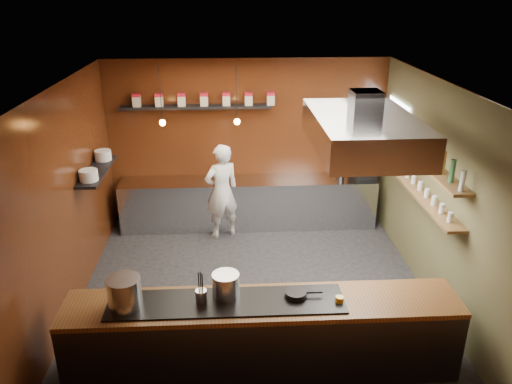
{
  "coord_description": "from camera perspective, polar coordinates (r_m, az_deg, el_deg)",
  "views": [
    {
      "loc": [
        -0.33,
        -6.2,
        4.16
      ],
      "look_at": [
        0.04,
        0.4,
        1.4
      ],
      "focal_mm": 35.0,
      "sensor_mm": 36.0,
      "label": 1
    }
  ],
  "objects": [
    {
      "name": "wine_glasses",
      "position": [
        7.5,
        17.91,
        1.04
      ],
      "size": [
        0.07,
        2.37,
        0.13
      ],
      "color": "silver",
      "rests_on": "bottle_shelf_lower"
    },
    {
      "name": "butter_jar",
      "position": [
        5.66,
        9.51,
        -12.07
      ],
      "size": [
        0.12,
        0.12,
        0.08
      ],
      "primitive_type": "cylinder",
      "rotation": [
        0.0,
        0.0,
        -0.4
      ],
      "color": "gold",
      "rests_on": "pass_counter"
    },
    {
      "name": "utensil_crock",
      "position": [
        5.57,
        -6.28,
        -11.79
      ],
      "size": [
        0.16,
        0.16,
        0.16
      ],
      "primitive_type": "cylinder",
      "rotation": [
        0.0,
        0.0,
        -0.35
      ],
      "color": "#B8BABF",
      "rests_on": "pass_counter"
    },
    {
      "name": "prep_counter",
      "position": [
        9.16,
        -0.84,
        -1.23
      ],
      "size": [
        4.6,
        0.65,
        0.9
      ],
      "primitive_type": "cube",
      "color": "silver",
      "rests_on": "floor"
    },
    {
      "name": "plate_shelf",
      "position": [
        7.92,
        -17.71,
        2.31
      ],
      "size": [
        0.3,
        1.4,
        0.04
      ],
      "primitive_type": "cube",
      "color": "black",
      "rests_on": "left_wall"
    },
    {
      "name": "bottle_shelf_upper",
      "position": [
        7.37,
        18.26,
        3.82
      ],
      "size": [
        0.26,
        2.8,
        0.04
      ],
      "primitive_type": "cube",
      "color": "brown",
      "rests_on": "right_wall"
    },
    {
      "name": "pendant_right",
      "position": [
        8.15,
        -2.19,
        8.38
      ],
      "size": [
        0.1,
        0.1,
        0.95
      ],
      "color": "black",
      "rests_on": "ceiling"
    },
    {
      "name": "window_pane",
      "position": [
        8.67,
        15.75,
        6.71
      ],
      "size": [
        0.0,
        1.0,
        1.0
      ],
      "primitive_type": "plane",
      "rotation": [
        1.57,
        0.0,
        -1.57
      ],
      "color": "white",
      "rests_on": "right_wall"
    },
    {
      "name": "floor",
      "position": [
        7.47,
        -0.11,
        -11.16
      ],
      "size": [
        5.0,
        5.0,
        0.0
      ],
      "primitive_type": "plane",
      "color": "black",
      "rests_on": "ground"
    },
    {
      "name": "chef",
      "position": [
        8.64,
        -3.93,
        0.06
      ],
      "size": [
        0.73,
        0.63,
        1.7
      ],
      "primitive_type": "imported",
      "rotation": [
        0.0,
        0.0,
        3.57
      ],
      "color": "white",
      "rests_on": "floor"
    },
    {
      "name": "storage_tins",
      "position": [
        8.76,
        -5.95,
        10.5
      ],
      "size": [
        2.43,
        0.13,
        0.22
      ],
      "color": "beige",
      "rests_on": "tin_shelf"
    },
    {
      "name": "back_wall",
      "position": [
        9.1,
        -0.97,
        5.67
      ],
      "size": [
        5.0,
        0.0,
        5.0
      ],
      "primitive_type": "plane",
      "rotation": [
        1.57,
        0.0,
        0.0
      ],
      "color": "#39160A",
      "rests_on": "ground"
    },
    {
      "name": "pendant_left",
      "position": [
        8.22,
        -10.67,
        8.13
      ],
      "size": [
        0.1,
        0.1,
        0.95
      ],
      "color": "black",
      "rests_on": "ceiling"
    },
    {
      "name": "left_wall",
      "position": [
        7.08,
        -20.75,
        -0.93
      ],
      "size": [
        0.0,
        5.0,
        5.0
      ],
      "primitive_type": "plane",
      "rotation": [
        1.57,
        0.0,
        1.57
      ],
      "color": "#39160A",
      "rests_on": "ground"
    },
    {
      "name": "frying_pan",
      "position": [
        5.68,
        4.63,
        -11.56
      ],
      "size": [
        0.42,
        0.25,
        0.06
      ],
      "color": "black",
      "rests_on": "pass_counter"
    },
    {
      "name": "stockpot_large",
      "position": [
        5.6,
        -14.79,
        -11.11
      ],
      "size": [
        0.48,
        0.48,
        0.35
      ],
      "primitive_type": "cylinder",
      "rotation": [
        0.0,
        0.0,
        -0.43
      ],
      "color": "silver",
      "rests_on": "pass_counter"
    },
    {
      "name": "bottle_shelf_lower",
      "position": [
        7.53,
        17.83,
        0.43
      ],
      "size": [
        0.26,
        2.8,
        0.04
      ],
      "primitive_type": "cube",
      "color": "brown",
      "rests_on": "right_wall"
    },
    {
      "name": "extractor_hood",
      "position": [
        6.25,
        12.16,
        6.8
      ],
      "size": [
        1.2,
        2.0,
        0.72
      ],
      "color": "#38383D",
      "rests_on": "ceiling"
    },
    {
      "name": "plate_stacks",
      "position": [
        7.88,
        -17.79,
        2.99
      ],
      "size": [
        0.26,
        1.16,
        0.16
      ],
      "color": "silver",
      "rests_on": "plate_shelf"
    },
    {
      "name": "tin_shelf",
      "position": [
        8.8,
        -6.91,
        9.63
      ],
      "size": [
        2.6,
        0.26,
        0.04
      ],
      "primitive_type": "cube",
      "color": "black",
      "rests_on": "back_wall"
    },
    {
      "name": "ceiling",
      "position": [
        6.31,
        -0.13,
        12.09
      ],
      "size": [
        5.0,
        5.0,
        0.0
      ],
      "primitive_type": "plane",
      "rotation": [
        3.14,
        0.0,
        0.0
      ],
      "color": "silver",
      "rests_on": "back_wall"
    },
    {
      "name": "pass_counter",
      "position": [
        5.91,
        0.71,
        -16.04
      ],
      "size": [
        4.4,
        0.72,
        0.94
      ],
      "color": "#38383D",
      "rests_on": "floor"
    },
    {
      "name": "stockpot_small",
      "position": [
        5.61,
        -3.47,
        -10.62
      ],
      "size": [
        0.4,
        0.4,
        0.29
      ],
      "primitive_type": "cylinder",
      "rotation": [
        0.0,
        0.0,
        -0.41
      ],
      "color": "silver",
      "rests_on": "pass_counter"
    },
    {
      "name": "right_wall",
      "position": [
        7.31,
        19.84,
        -0.07
      ],
      "size": [
        0.0,
        5.0,
        5.0
      ],
      "primitive_type": "plane",
      "rotation": [
        1.57,
        0.0,
        -1.57
      ],
      "color": "brown",
      "rests_on": "ground"
    },
    {
      "name": "bottles",
      "position": [
        7.33,
        18.4,
        4.85
      ],
      "size": [
        0.06,
        2.66,
        0.24
      ],
      "color": "silver",
      "rests_on": "bottle_shelf_upper"
    },
    {
      "name": "espresso_machine",
      "position": [
        9.28,
        12.2,
        2.87
      ],
      "size": [
        0.45,
        0.43,
        0.39
      ],
      "primitive_type": "cube",
      "rotation": [
        0.0,
        0.0,
        0.16
      ],
      "color": "black",
      "rests_on": "prep_counter"
    }
  ]
}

